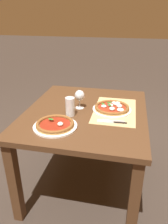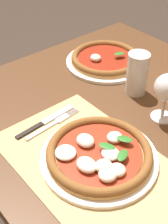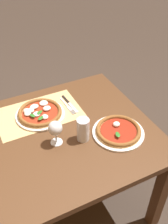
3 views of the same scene
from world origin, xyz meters
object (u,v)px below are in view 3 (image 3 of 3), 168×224
at_px(pizza_near, 40,113).
at_px(pint_glass, 83,130).
at_px(knife, 70,104).
at_px(wine_glass, 55,129).
at_px(pizza_far, 118,131).
at_px(fork, 67,106).

bearing_deg(pizza_near, pint_glass, 116.77).
relative_size(pint_glass, knife, 0.67).
xyz_separation_m(wine_glass, knife, (-0.21, -0.29, -0.10)).
bearing_deg(wine_glass, knife, -126.15).
bearing_deg(pizza_near, wine_glass, 91.42).
bearing_deg(knife, wine_glass, 53.85).
bearing_deg(pint_glass, pizza_near, -63.23).
relative_size(wine_glass, knife, 0.72).
height_order(wine_glass, pint_glass, wine_glass).
height_order(pizza_far, knife, pizza_far).
bearing_deg(pint_glass, fork, -96.82).
bearing_deg(pint_glass, knife, -100.59).
relative_size(pizza_far, knife, 1.43).
bearing_deg(wine_glass, pizza_near, -88.58).
bearing_deg(pizza_far, knife, -69.18).
relative_size(pizza_near, wine_glass, 2.02).
distance_m(pizza_far, wine_glass, 0.38).
distance_m(pizza_near, knife, 0.22).
height_order(pizza_near, wine_glass, wine_glass).
xyz_separation_m(pizza_near, fork, (-0.19, -0.01, -0.02)).
xyz_separation_m(pizza_far, pint_glass, (0.21, -0.05, 0.05)).
bearing_deg(pizza_far, pint_glass, -14.23).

